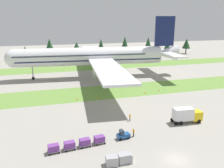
{
  "coord_description": "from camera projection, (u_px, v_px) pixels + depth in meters",
  "views": [
    {
      "loc": [
        -20.44,
        -30.68,
        23.17
      ],
      "look_at": [
        -1.0,
        36.1,
        4.0
      ],
      "focal_mm": 37.52,
      "sensor_mm": 36.0,
      "label": 1
    }
  ],
  "objects": [
    {
      "name": "cargo_dolly_second",
      "position": [
        85.0,
        142.0,
        44.06
      ],
      "size": [
        2.34,
        1.71,
        1.55
      ],
      "rotation": [
        0.0,
        0.0,
        -1.47
      ],
      "color": "#A3A3A8",
      "rests_on": "ground"
    },
    {
      "name": "taxiway_marker_1",
      "position": [
        77.0,
        99.0,
        69.8
      ],
      "size": [
        0.44,
        0.44,
        0.49
      ],
      "primitive_type": "cone",
      "color": "orange",
      "rests_on": "ground"
    },
    {
      "name": "taxiway_marker_0",
      "position": [
        159.0,
        90.0,
        78.59
      ],
      "size": [
        0.44,
        0.44,
        0.49
      ],
      "primitive_type": "cone",
      "color": "orange",
      "rests_on": "ground"
    },
    {
      "name": "cargo_dolly_lead",
      "position": [
        99.0,
        139.0,
        45.1
      ],
      "size": [
        2.34,
        1.71,
        1.55
      ],
      "rotation": [
        0.0,
        0.0,
        -1.47
      ],
      "color": "#A3A3A8",
      "rests_on": "ground"
    },
    {
      "name": "grass_strip_near",
      "position": [
        111.0,
        91.0,
        78.29
      ],
      "size": [
        320.0,
        15.36,
        0.01
      ],
      "primitive_type": "cube",
      "color": "olive",
      "rests_on": "ground"
    },
    {
      "name": "ground_crew_marshaller",
      "position": [
        130.0,
        117.0,
        55.3
      ],
      "size": [
        0.36,
        0.51,
        1.74
      ],
      "rotation": [
        0.0,
        0.0,
        1.11
      ],
      "color": "black",
      "rests_on": "ground"
    },
    {
      "name": "baggage_tug",
      "position": [
        123.0,
        135.0,
        46.95
      ],
      "size": [
        2.72,
        1.56,
        1.97
      ],
      "rotation": [
        0.0,
        0.0,
        -1.47
      ],
      "color": "#1E4C8E",
      "rests_on": "ground"
    },
    {
      "name": "grass_strip_far",
      "position": [
        87.0,
        67.0,
        117.83
      ],
      "size": [
        320.0,
        15.36,
        0.01
      ],
      "primitive_type": "cube",
      "color": "olive",
      "rests_on": "ground"
    },
    {
      "name": "uld_container_0",
      "position": [
        126.0,
        158.0,
        39.3
      ],
      "size": [
        2.18,
        1.83,
        1.51
      ],
      "primitive_type": "cube",
      "rotation": [
        0.0,
        0.0,
        -0.12
      ],
      "color": "#A3A3A8",
      "rests_on": "ground"
    },
    {
      "name": "cargo_dolly_third",
      "position": [
        70.0,
        145.0,
        43.01
      ],
      "size": [
        2.34,
        1.71,
        1.55
      ],
      "rotation": [
        0.0,
        0.0,
        -1.47
      ],
      "color": "#A3A3A8",
      "rests_on": "ground"
    },
    {
      "name": "ground_crew_loader",
      "position": [
        134.0,
        132.0,
        47.82
      ],
      "size": [
        0.36,
        0.56,
        1.74
      ],
      "rotation": [
        0.0,
        0.0,
        4.61
      ],
      "color": "black",
      "rests_on": "ground"
    },
    {
      "name": "distant_tree_line",
      "position": [
        82.0,
        47.0,
        145.43
      ],
      "size": [
        158.38,
        10.36,
        12.57
      ],
      "color": "#4C3823",
      "rests_on": "ground"
    },
    {
      "name": "catering_truck",
      "position": [
        187.0,
        115.0,
        54.15
      ],
      "size": [
        7.13,
        2.9,
        3.58
      ],
      "rotation": [
        0.0,
        0.0,
        -1.66
      ],
      "color": "yellow",
      "rests_on": "ground"
    },
    {
      "name": "cargo_dolly_fourth",
      "position": [
        54.0,
        148.0,
        41.96
      ],
      "size": [
        2.34,
        1.71,
        1.55
      ],
      "rotation": [
        0.0,
        0.0,
        -1.47
      ],
      "color": "#A3A3A8",
      "rests_on": "ground"
    },
    {
      "name": "uld_container_1",
      "position": [
        112.0,
        161.0,
        38.36
      ],
      "size": [
        2.16,
        1.81,
        1.68
      ],
      "primitive_type": "cube",
      "rotation": [
        0.0,
        0.0,
        -0.11
      ],
      "color": "#A3A3A8",
      "rests_on": "ground"
    },
    {
      "name": "taxiway_marker_3",
      "position": [
        145.0,
        93.0,
        76.19
      ],
      "size": [
        0.44,
        0.44,
        0.49
      ],
      "primitive_type": "cone",
      "color": "orange",
      "rests_on": "ground"
    },
    {
      "name": "ground_plane",
      "position": [
        176.0,
        160.0,
        40.06
      ],
      "size": [
        400.0,
        400.0,
        0.0
      ],
      "primitive_type": "plane",
      "color": "gray"
    },
    {
      "name": "airliner",
      "position": [
        96.0,
        56.0,
        95.43
      ],
      "size": [
        70.21,
        86.55,
        24.59
      ],
      "rotation": [
        0.0,
        0.0,
        1.47
      ],
      "color": "white",
      "rests_on": "ground"
    },
    {
      "name": "uld_container_2",
      "position": [
        124.0,
        158.0,
        39.13
      ],
      "size": [
        2.04,
        1.66,
        1.64
      ],
      "primitive_type": "cube",
      "rotation": [
        0.0,
        0.0,
        0.03
      ],
      "color": "#A3A3A8",
      "rests_on": "ground"
    },
    {
      "name": "taxiway_marker_2",
      "position": [
        99.0,
        96.0,
        72.44
      ],
      "size": [
        0.44,
        0.44,
        0.68
      ],
      "primitive_type": "cone",
      "color": "orange",
      "rests_on": "ground"
    }
  ]
}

